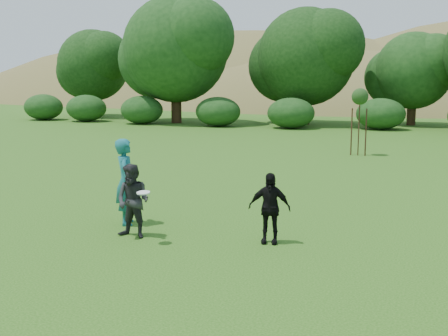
% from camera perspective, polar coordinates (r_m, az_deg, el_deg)
% --- Properties ---
extents(ground, '(120.00, 120.00, 0.00)m').
position_cam_1_polar(ground, '(11.44, -5.49, -7.73)').
color(ground, '#19470C').
rests_on(ground, ground).
extents(player_teal, '(0.76, 0.85, 1.96)m').
position_cam_1_polar(player_teal, '(12.91, -9.92, -1.37)').
color(player_teal, '#17636B').
rests_on(player_teal, ground).
extents(player_grey, '(0.78, 0.62, 1.55)m').
position_cam_1_polar(player_grey, '(11.84, -9.23, -3.33)').
color(player_grey, '#272729').
rests_on(player_grey, ground).
extents(player_black, '(0.89, 0.48, 1.45)m').
position_cam_1_polar(player_black, '(11.34, 4.63, -4.07)').
color(player_black, black).
rests_on(player_black, ground).
extents(frisbee, '(0.27, 0.27, 0.05)m').
position_cam_1_polar(frisbee, '(11.27, -8.19, -2.50)').
color(frisbee, white).
rests_on(frisbee, ground).
extents(sapling, '(0.70, 0.70, 2.85)m').
position_cam_1_polar(sapling, '(24.43, 13.65, 6.88)').
color(sapling, '#382116').
rests_on(sapling, ground).
extents(hillside, '(150.00, 72.00, 52.00)m').
position_cam_1_polar(hillside, '(79.89, 16.84, -2.14)').
color(hillside, olive).
rests_on(hillside, ground).
extents(tree_row, '(53.92, 10.38, 9.62)m').
position_cam_1_polar(tree_row, '(38.51, 18.97, 11.09)').
color(tree_row, '#3A2616').
rests_on(tree_row, ground).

